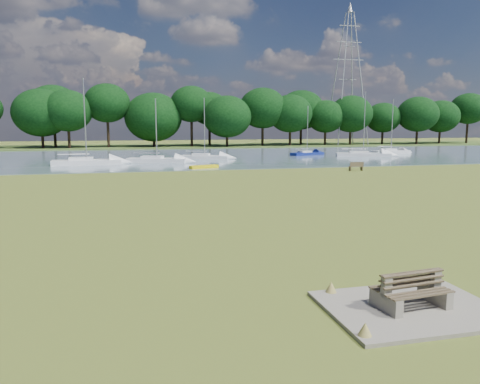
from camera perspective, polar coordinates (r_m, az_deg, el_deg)
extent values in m
plane|color=olive|center=(25.19, 2.18, -2.25)|extent=(220.00, 220.00, 0.00)
cube|color=slate|center=(66.33, -7.76, 4.26)|extent=(220.00, 40.00, 0.10)
cube|color=#4C6626|center=(96.17, -9.62, 5.46)|extent=(220.00, 20.00, 0.40)
cube|color=gray|center=(12.77, 20.02, -13.18)|extent=(4.20, 3.20, 0.10)
cube|color=gray|center=(12.23, 17.33, -12.67)|extent=(0.33, 1.06, 0.44)
cube|color=gray|center=(12.09, 17.42, -10.91)|extent=(0.24, 0.20, 0.55)
cube|color=gray|center=(13.14, 22.63, -11.45)|extent=(0.33, 1.06, 0.44)
cube|color=gray|center=(13.02, 22.73, -9.79)|extent=(0.24, 0.20, 0.55)
cube|color=brown|center=(12.36, 21.13, -11.49)|extent=(1.82, 0.59, 0.04)
cube|color=brown|center=(12.45, 20.45, -9.87)|extent=(1.79, 0.32, 0.44)
cube|color=brown|center=(12.83, 19.19, -10.66)|extent=(1.82, 0.59, 0.04)
cube|color=brown|center=(12.56, 19.97, -9.68)|extent=(1.79, 0.32, 0.44)
cube|color=brown|center=(47.51, 13.26, 2.79)|extent=(0.09, 0.43, 0.44)
cube|color=brown|center=(48.04, 14.61, 2.80)|extent=(0.09, 0.43, 0.44)
cube|color=brown|center=(47.75, 13.95, 3.06)|extent=(1.45, 0.48, 0.05)
cube|color=brown|center=(47.56, 14.06, 3.31)|extent=(1.43, 0.10, 0.43)
cube|color=yellow|center=(48.64, -4.41, 3.10)|extent=(3.19, 1.73, 0.31)
cylinder|color=#A8A8A8|center=(102.02, 12.40, 13.40)|extent=(0.24, 0.24, 27.54)
cylinder|color=#A8A8A8|center=(104.09, 14.75, 13.21)|extent=(0.24, 0.24, 27.54)
cylinder|color=#A8A8A8|center=(106.17, 11.29, 13.22)|extent=(0.24, 0.24, 27.54)
cylinder|color=#A8A8A8|center=(108.17, 13.56, 13.06)|extent=(0.24, 0.24, 27.54)
cube|color=#A8A8A8|center=(105.54, 13.08, 15.46)|extent=(6.92, 0.15, 0.15)
cube|color=#A8A8A8|center=(106.05, 13.14, 17.38)|extent=(5.73, 0.15, 0.15)
cube|color=#A8A8A8|center=(106.63, 13.21, 19.13)|extent=(4.55, 0.15, 0.15)
cone|color=#A8A8A8|center=(107.41, 13.28, 21.09)|extent=(1.19, 1.19, 1.98)
cylinder|color=black|center=(93.27, -23.79, 6.22)|extent=(0.56, 0.56, 4.27)
ellipsoid|color=black|center=(93.29, -23.98, 9.42)|extent=(7.83, 7.83, 6.65)
cylinder|color=black|center=(92.31, -19.49, 6.53)|extent=(0.56, 0.56, 4.59)
ellipsoid|color=black|center=(92.35, -19.67, 10.01)|extent=(8.95, 8.95, 7.60)
cylinder|color=black|center=(91.88, -15.11, 6.41)|extent=(0.56, 0.56, 3.62)
ellipsoid|color=black|center=(91.86, -15.22, 9.17)|extent=(10.06, 10.06, 8.55)
cylinder|color=black|center=(91.97, -10.72, 6.66)|extent=(0.56, 0.56, 3.95)
ellipsoid|color=black|center=(91.97, -10.81, 9.66)|extent=(7.83, 7.83, 6.65)
cylinder|color=black|center=(92.60, -6.37, 6.86)|extent=(0.56, 0.56, 4.27)
ellipsoid|color=black|center=(92.61, -6.42, 10.09)|extent=(8.95, 8.95, 7.60)
cylinder|color=black|center=(93.74, -2.09, 7.02)|extent=(0.56, 0.56, 4.59)
ellipsoid|color=black|center=(93.78, -2.11, 10.45)|extent=(10.06, 10.06, 8.55)
cylinder|color=black|center=(95.40, 2.06, 6.75)|extent=(0.56, 0.56, 3.62)
ellipsoid|color=black|center=(95.38, 2.08, 9.41)|extent=(7.83, 7.83, 6.65)
cylinder|color=black|center=(97.52, 6.06, 6.84)|extent=(0.56, 0.56, 3.95)
ellipsoid|color=black|center=(97.52, 6.10, 9.68)|extent=(8.95, 8.95, 7.60)
cylinder|color=black|center=(100.08, 9.86, 6.90)|extent=(0.56, 0.56, 4.27)
ellipsoid|color=black|center=(100.10, 9.94, 9.88)|extent=(10.06, 10.06, 8.55)
cylinder|color=black|center=(103.06, 13.46, 6.92)|extent=(0.56, 0.56, 4.59)
ellipsoid|color=black|center=(103.10, 13.57, 10.03)|extent=(7.83, 7.83, 6.65)
cylinder|color=black|center=(106.43, 16.84, 6.57)|extent=(0.56, 0.56, 3.62)
ellipsoid|color=black|center=(106.41, 16.94, 8.95)|extent=(8.95, 8.95, 7.60)
cylinder|color=black|center=(110.13, 20.00, 6.56)|extent=(0.56, 0.56, 3.95)
ellipsoid|color=black|center=(110.13, 20.13, 9.06)|extent=(10.06, 10.06, 8.55)
cylinder|color=black|center=(114.14, 22.96, 6.53)|extent=(0.56, 0.56, 4.27)
ellipsoid|color=black|center=(114.15, 23.11, 9.14)|extent=(7.83, 7.83, 6.65)
cylinder|color=black|center=(118.42, 25.70, 6.48)|extent=(0.56, 0.56, 4.59)
ellipsoid|color=black|center=(118.45, 25.88, 9.19)|extent=(8.95, 8.95, 7.60)
cube|color=navy|center=(69.17, 8.17, 4.70)|extent=(5.47, 3.19, 0.60)
cube|color=silver|center=(68.87, 7.92, 5.00)|extent=(2.13, 1.72, 0.39)
cylinder|color=#A5A8AD|center=(69.04, 8.23, 7.58)|extent=(0.10, 0.10, 6.69)
cube|color=silver|center=(75.49, 17.92, 4.74)|extent=(6.34, 2.61, 0.74)
cube|color=silver|center=(75.15, 17.65, 5.08)|extent=(2.33, 1.66, 0.48)
cylinder|color=#A5A8AD|center=(75.38, 18.06, 7.78)|extent=(0.13, 0.13, 7.70)
cube|color=silver|center=(56.43, -10.09, 3.92)|extent=(7.26, 4.16, 0.72)
cube|color=silver|center=(56.55, -10.65, 4.36)|extent=(2.82, 2.26, 0.46)
cylinder|color=#A5A8AD|center=(56.28, -10.18, 7.61)|extent=(0.12, 0.12, 6.96)
cube|color=silver|center=(68.48, 14.79, 4.50)|extent=(7.70, 4.49, 0.66)
cube|color=silver|center=(68.37, 14.31, 4.85)|extent=(3.01, 2.43, 0.43)
cylinder|color=#A5A8AD|center=(68.35, 14.93, 8.20)|extent=(0.11, 0.11, 8.55)
cube|color=silver|center=(55.37, -18.17, 3.58)|extent=(7.58, 2.49, 0.77)
cube|color=silver|center=(55.36, -18.81, 4.03)|extent=(2.70, 1.78, 0.49)
cylinder|color=#A5A8AD|center=(55.22, -18.39, 8.43)|extent=(0.13, 0.13, 9.05)
cube|color=silver|center=(61.51, -4.31, 4.34)|extent=(6.50, 3.92, 0.65)
cube|color=silver|center=(61.59, -4.78, 4.71)|extent=(2.55, 2.09, 0.42)
cylinder|color=#A5A8AD|center=(61.37, -4.35, 7.93)|extent=(0.11, 0.11, 7.42)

